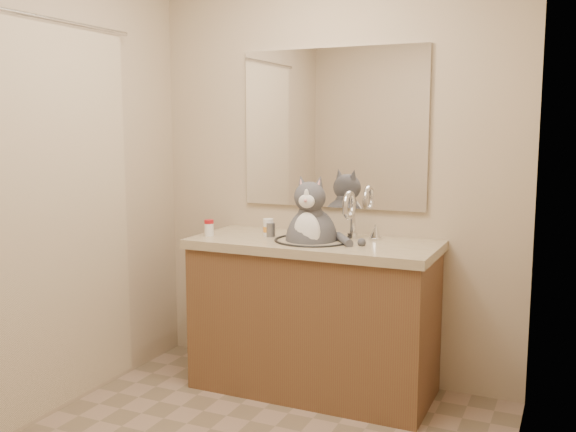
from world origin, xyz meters
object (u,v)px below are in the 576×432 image
(cat, at_px, (311,236))
(pill_bottle_redcap, at_px, (209,228))
(pill_bottle_orange, at_px, (268,228))
(grey_canister, at_px, (271,230))

(cat, distance_m, pill_bottle_redcap, 0.59)
(pill_bottle_orange, height_order, grey_canister, pill_bottle_orange)
(grey_canister, bearing_deg, cat, -2.03)
(cat, bearing_deg, pill_bottle_orange, 167.25)
(cat, height_order, grey_canister, cat)
(pill_bottle_orange, bearing_deg, grey_canister, -29.72)
(pill_bottle_orange, relative_size, grey_canister, 1.25)
(grey_canister, bearing_deg, pill_bottle_redcap, -160.37)
(pill_bottle_redcap, distance_m, grey_canister, 0.35)
(pill_bottle_redcap, relative_size, pill_bottle_orange, 0.93)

